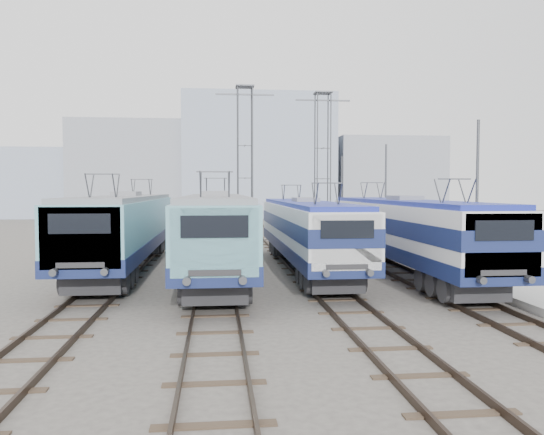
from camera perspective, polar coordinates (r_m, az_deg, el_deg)
The scene contains 15 objects.
ground at distance 19.61m, azimuth 0.57°, elevation -9.09°, with size 160.00×160.00×0.00m, color #514C47.
platform at distance 30.01m, azimuth 18.53°, elevation -4.72°, with size 4.00×70.00×0.30m, color #9E9E99.
locomotive_far_left at distance 27.77m, azimuth -15.42°, elevation -0.79°, with size 2.95×18.63×3.51m.
locomotive_center_left at distance 25.28m, azimuth -6.10°, elevation -1.03°, with size 2.97×18.79×3.54m.
locomotive_center_right at distance 26.53m, azimuth 3.67°, elevation -1.11°, with size 2.72×17.18×3.23m.
locomotive_far_right at distance 25.99m, azimuth 14.16°, elevation -1.14°, with size 2.81×17.74×3.33m.
catenary_tower_west at distance 41.18m, azimuth -2.93°, elevation 6.55°, with size 4.50×1.20×12.00m.
catenary_tower_east at distance 43.98m, azimuth 5.47°, elevation 6.31°, with size 4.50×1.20×12.00m.
mast_front at distance 23.65m, azimuth 21.17°, elevation 1.34°, with size 0.12×0.12×7.00m, color #3F4247.
mast_mid at distance 34.76m, azimuth 12.11°, elevation 1.95°, with size 0.12×0.12×7.00m, color #3F4247.
mast_rear at distance 46.32m, azimuth 7.51°, elevation 2.24°, with size 0.12×0.12×7.00m, color #3F4247.
building_west at distance 81.95m, azimuth -14.30°, elevation 4.95°, with size 18.00×12.00×14.00m, color gray.
building_center at distance 81.43m, azimuth -1.61°, elevation 6.47°, with size 22.00×14.00×18.00m, color #8F9CB2.
building_east at distance 85.19m, azimuth 11.97°, elevation 4.23°, with size 16.00×12.00×12.00m, color gray.
building_far_west at distance 85.69m, azimuth -24.95°, elevation 3.34°, with size 14.00×10.00×10.00m, color #8F9CB2.
Camera 1 is at (-2.18, -19.04, 4.12)m, focal length 35.00 mm.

